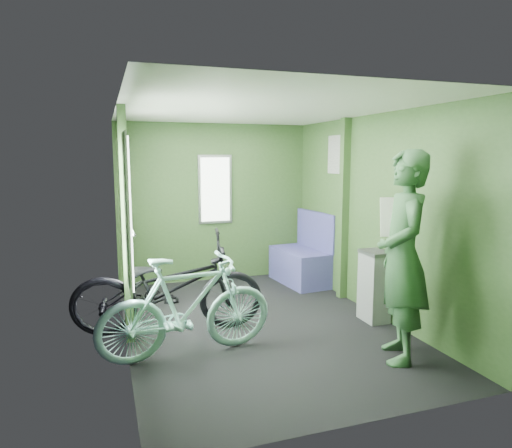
{
  "coord_description": "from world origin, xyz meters",
  "views": [
    {
      "loc": [
        -1.55,
        -4.52,
        1.81
      ],
      "look_at": [
        0.0,
        0.1,
        1.1
      ],
      "focal_mm": 32.0,
      "sensor_mm": 36.0,
      "label": 1
    }
  ],
  "objects_px": {
    "passenger": "(403,257)",
    "bicycle_mint": "(189,358)",
    "waste_box": "(374,286)",
    "bench_seat": "(302,262)",
    "bicycle_black": "(170,334)"
  },
  "relations": [
    {
      "from": "bicycle_mint",
      "to": "waste_box",
      "type": "bearing_deg",
      "value": -87.25
    },
    {
      "from": "waste_box",
      "to": "bench_seat",
      "type": "relative_size",
      "value": 0.77
    },
    {
      "from": "bench_seat",
      "to": "waste_box",
      "type": "bearing_deg",
      "value": -92.06
    },
    {
      "from": "bicycle_mint",
      "to": "passenger",
      "type": "relative_size",
      "value": 0.86
    },
    {
      "from": "bicycle_black",
      "to": "bench_seat",
      "type": "relative_size",
      "value": 1.88
    },
    {
      "from": "bicycle_black",
      "to": "passenger",
      "type": "height_order",
      "value": "passenger"
    },
    {
      "from": "bicycle_black",
      "to": "bicycle_mint",
      "type": "height_order",
      "value": "bicycle_black"
    },
    {
      "from": "bicycle_black",
      "to": "waste_box",
      "type": "xyz_separation_m",
      "value": [
        2.23,
        -0.31,
        0.4
      ]
    },
    {
      "from": "bicycle_mint",
      "to": "bench_seat",
      "type": "relative_size",
      "value": 1.57
    },
    {
      "from": "bicycle_mint",
      "to": "bicycle_black",
      "type": "bearing_deg",
      "value": 2.39
    },
    {
      "from": "bicycle_mint",
      "to": "bench_seat",
      "type": "distance_m",
      "value": 2.86
    },
    {
      "from": "bicycle_black",
      "to": "bicycle_mint",
      "type": "bearing_deg",
      "value": -164.55
    },
    {
      "from": "passenger",
      "to": "bicycle_mint",
      "type": "bearing_deg",
      "value": -85.83
    },
    {
      "from": "bicycle_mint",
      "to": "waste_box",
      "type": "relative_size",
      "value": 2.04
    },
    {
      "from": "bicycle_mint",
      "to": "passenger",
      "type": "height_order",
      "value": "passenger"
    }
  ]
}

